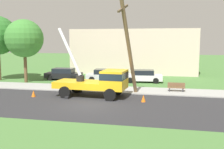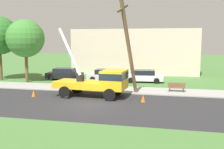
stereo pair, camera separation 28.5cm
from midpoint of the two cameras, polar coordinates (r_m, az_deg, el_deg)
The scene contains 13 objects.
ground_plane at distance 31.80m, azimuth 1.77°, elevation -1.36°, with size 120.00×120.00×0.00m, color #477538.
road_asphalt at distance 20.36m, azimuth -4.67°, elevation -6.42°, with size 80.00×8.84×0.01m, color #2B2B2D.
sidewalk_strip at distance 26.13m, azimuth -0.67°, elevation -3.18°, with size 80.00×3.42×0.10m, color #9E9E99.
utility_truck at distance 22.67m, azimuth -2.32°, elevation -1.35°, with size 6.75×3.21×5.98m.
leaning_utility_pole at distance 22.58m, azimuth 3.97°, elevation 6.06°, with size 1.29×3.86×8.48m.
traffic_cone_ahead at distance 21.15m, azimuth 7.09°, elevation -5.16°, with size 0.36×0.36×0.56m, color orange.
traffic_cone_behind at distance 23.92m, azimuth -16.20°, elevation -3.92°, with size 0.36×0.36×0.56m, color orange.
parked_sedan_black at distance 33.08m, azimuth -9.94°, elevation 0.12°, with size 4.50×2.19×1.42m.
parked_sedan_silver at distance 31.44m, azimuth -1.02°, elevation -0.15°, with size 4.51×2.22×1.42m.
parked_sedan_white at distance 30.91m, azimuth 7.12°, elevation -0.34°, with size 4.55×2.28×1.42m.
park_bench at distance 25.45m, azimuth 14.05°, elevation -2.75°, with size 1.60×0.45×0.90m.
roadside_tree_far at distance 31.92m, azimuth -17.91°, elevation 7.38°, with size 4.31×4.31×7.20m.
lowrise_building_backdrop at distance 39.62m, azimuth 5.27°, elevation 5.01°, with size 18.00×6.00×6.40m, color beige.
Camera 2 is at (6.06, -18.83, 4.89)m, focal length 42.43 mm.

